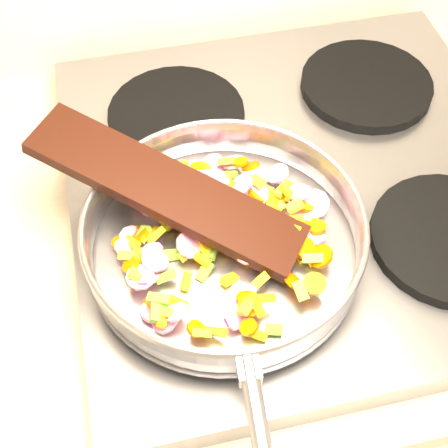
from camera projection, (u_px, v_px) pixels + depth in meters
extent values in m
cube|color=#939399|center=(300.00, 186.00, 0.83)|extent=(0.60, 0.60, 0.04)
cylinder|color=black|center=(221.00, 283.00, 0.70)|extent=(0.19, 0.19, 0.02)
cylinder|color=black|center=(176.00, 115.00, 0.87)|extent=(0.19, 0.19, 0.02)
cylinder|color=black|center=(366.00, 85.00, 0.90)|extent=(0.19, 0.19, 0.02)
cylinder|color=#9E9EA5|center=(224.00, 249.00, 0.72)|extent=(0.31, 0.31, 0.01)
torus|color=#9E9EA5|center=(224.00, 234.00, 0.70)|extent=(0.36, 0.36, 0.05)
torus|color=#9E9EA5|center=(224.00, 222.00, 0.68)|extent=(0.32, 0.32, 0.01)
cube|color=#9E9EA5|center=(248.00, 368.00, 0.59)|extent=(0.02, 0.03, 0.02)
cube|color=yellow|center=(244.00, 252.00, 0.70)|extent=(0.02, 0.03, 0.01)
cylinder|color=#D95800|center=(240.00, 162.00, 0.77)|extent=(0.02, 0.02, 0.01)
cylinder|color=#E01563|center=(140.00, 277.00, 0.67)|extent=(0.04, 0.04, 0.01)
cylinder|color=#D95800|center=(315.00, 284.00, 0.66)|extent=(0.03, 0.03, 0.01)
cube|color=yellow|center=(305.00, 255.00, 0.70)|extent=(0.02, 0.02, 0.01)
cube|color=yellow|center=(292.00, 228.00, 0.70)|extent=(0.02, 0.02, 0.01)
cube|color=#699D28|center=(158.00, 299.00, 0.65)|extent=(0.03, 0.02, 0.01)
cylinder|color=#E01563|center=(300.00, 196.00, 0.75)|extent=(0.05, 0.05, 0.01)
cylinder|color=#E01563|center=(311.00, 237.00, 0.72)|extent=(0.05, 0.04, 0.03)
cylinder|color=#E01563|center=(222.00, 239.00, 0.70)|extent=(0.04, 0.03, 0.03)
cube|color=#699D28|center=(205.00, 271.00, 0.69)|extent=(0.03, 0.02, 0.02)
cube|color=yellow|center=(316.00, 259.00, 0.70)|extent=(0.02, 0.01, 0.01)
cube|color=yellow|center=(183.00, 196.00, 0.73)|extent=(0.02, 0.02, 0.01)
cube|color=#699D28|center=(226.00, 161.00, 0.76)|extent=(0.02, 0.02, 0.01)
cylinder|color=#D95800|center=(304.00, 204.00, 0.74)|extent=(0.03, 0.03, 0.02)
cylinder|color=#D95800|center=(321.00, 256.00, 0.69)|extent=(0.03, 0.03, 0.02)
cylinder|color=#D95800|center=(198.00, 199.00, 0.73)|extent=(0.04, 0.04, 0.01)
cube|color=#699D28|center=(295.00, 206.00, 0.72)|extent=(0.02, 0.02, 0.02)
cube|color=yellow|center=(314.00, 253.00, 0.71)|extent=(0.02, 0.02, 0.02)
cylinder|color=#E01563|center=(151.00, 203.00, 0.73)|extent=(0.04, 0.04, 0.02)
cylinder|color=#E01563|center=(300.00, 193.00, 0.73)|extent=(0.03, 0.03, 0.02)
cylinder|color=#E01563|center=(155.00, 261.00, 0.68)|extent=(0.04, 0.04, 0.01)
cylinder|color=#D95800|center=(193.00, 211.00, 0.74)|extent=(0.03, 0.03, 0.02)
cylinder|color=#E01563|center=(159.00, 193.00, 0.76)|extent=(0.04, 0.04, 0.01)
cylinder|color=#E01563|center=(152.00, 235.00, 0.72)|extent=(0.03, 0.03, 0.02)
cube|color=yellow|center=(257.00, 305.00, 0.65)|extent=(0.02, 0.03, 0.02)
cube|color=yellow|center=(223.00, 182.00, 0.77)|extent=(0.02, 0.02, 0.02)
cylinder|color=#D95800|center=(304.00, 248.00, 0.69)|extent=(0.04, 0.04, 0.02)
cube|color=yellow|center=(215.00, 332.00, 0.64)|extent=(0.03, 0.02, 0.02)
cylinder|color=#D95800|center=(140.00, 236.00, 0.71)|extent=(0.03, 0.02, 0.02)
cube|color=yellow|center=(186.00, 217.00, 0.71)|extent=(0.02, 0.01, 0.01)
cube|color=yellow|center=(198.00, 193.00, 0.76)|extent=(0.02, 0.02, 0.01)
cube|color=#699D28|center=(171.00, 202.00, 0.74)|extent=(0.02, 0.02, 0.01)
cube|color=#699D28|center=(189.00, 193.00, 0.74)|extent=(0.02, 0.02, 0.02)
cube|color=yellow|center=(142.00, 200.00, 0.75)|extent=(0.02, 0.02, 0.01)
cylinder|color=#D95800|center=(247.00, 298.00, 0.66)|extent=(0.03, 0.03, 0.02)
cube|color=yellow|center=(261.00, 280.00, 0.67)|extent=(0.02, 0.02, 0.02)
cylinder|color=#E01563|center=(189.00, 190.00, 0.76)|extent=(0.04, 0.04, 0.03)
cylinder|color=#E01563|center=(315.00, 204.00, 0.74)|extent=(0.05, 0.04, 0.03)
cube|color=yellow|center=(178.00, 302.00, 0.66)|extent=(0.02, 0.02, 0.02)
cylinder|color=#E01563|center=(218.00, 226.00, 0.72)|extent=(0.04, 0.04, 0.03)
cylinder|color=#E01563|center=(204.00, 170.00, 0.76)|extent=(0.04, 0.03, 0.03)
cube|color=yellow|center=(293.00, 199.00, 0.75)|extent=(0.02, 0.02, 0.02)
cube|color=#699D28|center=(136.00, 272.00, 0.67)|extent=(0.02, 0.03, 0.02)
cube|color=#699D28|center=(155.00, 312.00, 0.64)|extent=(0.02, 0.03, 0.01)
cylinder|color=#D95800|center=(250.00, 166.00, 0.77)|extent=(0.03, 0.03, 0.02)
cylinder|color=#D95800|center=(250.00, 305.00, 0.65)|extent=(0.03, 0.03, 0.02)
cube|color=yellow|center=(204.00, 246.00, 0.70)|extent=(0.02, 0.02, 0.01)
cube|color=yellow|center=(254.00, 224.00, 0.71)|extent=(0.02, 0.03, 0.01)
cube|color=#699D28|center=(313.00, 258.00, 0.69)|extent=(0.03, 0.02, 0.01)
cube|color=yellow|center=(256.00, 334.00, 0.64)|extent=(0.02, 0.02, 0.02)
cube|color=#699D28|center=(189.00, 186.00, 0.76)|extent=(0.01, 0.03, 0.02)
cylinder|color=#D95800|center=(258.00, 195.00, 0.75)|extent=(0.03, 0.04, 0.03)
cube|color=#699D28|center=(301.00, 291.00, 0.66)|extent=(0.02, 0.02, 0.01)
cube|color=#699D28|center=(282.00, 245.00, 0.70)|extent=(0.03, 0.01, 0.02)
cylinder|color=#D95800|center=(197.00, 169.00, 0.76)|extent=(0.03, 0.03, 0.01)
cylinder|color=#D95800|center=(244.00, 204.00, 0.74)|extent=(0.03, 0.03, 0.01)
cube|color=#699D28|center=(246.00, 307.00, 0.65)|extent=(0.02, 0.02, 0.01)
cylinder|color=#E01563|center=(137.00, 196.00, 0.74)|extent=(0.02, 0.02, 0.01)
cube|color=yellow|center=(259.00, 216.00, 0.72)|extent=(0.02, 0.02, 0.01)
cylinder|color=#E01563|center=(216.00, 166.00, 0.78)|extent=(0.04, 0.04, 0.02)
cylinder|color=#E01563|center=(241.00, 185.00, 0.75)|extent=(0.04, 0.04, 0.03)
cylinder|color=#D95800|center=(294.00, 282.00, 0.67)|extent=(0.03, 0.03, 0.03)
cube|color=#699D28|center=(265.00, 189.00, 0.76)|extent=(0.02, 0.03, 0.01)
cube|color=yellow|center=(278.00, 209.00, 0.74)|extent=(0.02, 0.02, 0.02)
cylinder|color=#E01563|center=(194.00, 174.00, 0.77)|extent=(0.03, 0.03, 0.02)
cube|color=yellow|center=(229.00, 189.00, 0.76)|extent=(0.02, 0.02, 0.02)
cylinder|color=#E01563|center=(247.00, 248.00, 0.69)|extent=(0.03, 0.04, 0.03)
cube|color=#699D28|center=(257.00, 182.00, 0.75)|extent=(0.02, 0.03, 0.02)
cylinder|color=#D95800|center=(249.00, 327.00, 0.64)|extent=(0.03, 0.03, 0.02)
cube|color=yellow|center=(157.00, 235.00, 0.70)|extent=(0.02, 0.02, 0.02)
cube|color=#699D28|center=(281.00, 191.00, 0.75)|extent=(0.02, 0.02, 0.01)
cylinder|color=#D95800|center=(168.00, 210.00, 0.74)|extent=(0.03, 0.03, 0.02)
cube|color=yellow|center=(222.00, 237.00, 0.70)|extent=(0.01, 0.03, 0.01)
cylinder|color=#D95800|center=(196.00, 329.00, 0.64)|extent=(0.02, 0.03, 0.01)
cylinder|color=#E01563|center=(308.00, 212.00, 0.74)|extent=(0.04, 0.04, 0.01)
cylinder|color=#D95800|center=(203.00, 258.00, 0.70)|extent=(0.02, 0.02, 0.02)
cylinder|color=#D95800|center=(216.00, 239.00, 0.71)|extent=(0.03, 0.03, 0.01)
cube|color=yellow|center=(186.00, 282.00, 0.68)|extent=(0.02, 0.02, 0.02)
cube|color=yellow|center=(295.00, 220.00, 0.71)|extent=(0.02, 0.02, 0.01)
cube|color=yellow|center=(240.00, 206.00, 0.75)|extent=(0.02, 0.02, 0.01)
cylinder|color=#E01563|center=(298.00, 242.00, 0.70)|extent=(0.04, 0.03, 0.03)
cube|color=yellow|center=(180.00, 169.00, 0.77)|extent=(0.02, 0.02, 0.01)
cube|color=yellow|center=(202.00, 333.00, 0.63)|extent=(0.02, 0.02, 0.01)
cube|color=yellow|center=(176.00, 180.00, 0.75)|extent=(0.03, 0.02, 0.02)
cylinder|color=#E01563|center=(152.00, 251.00, 0.69)|extent=(0.03, 0.03, 0.01)
cube|color=yellow|center=(163.00, 318.00, 0.64)|extent=(0.02, 0.02, 0.01)
cylinder|color=#E01563|center=(247.00, 252.00, 0.69)|extent=(0.04, 0.03, 0.02)
cube|color=#699D28|center=(274.00, 329.00, 0.65)|extent=(0.02, 0.02, 0.01)
cube|color=yellow|center=(264.00, 248.00, 0.70)|extent=(0.02, 0.02, 0.02)
cube|color=#699D28|center=(310.00, 252.00, 0.70)|extent=(0.02, 0.02, 0.02)
cube|color=#699D28|center=(143.00, 235.00, 0.71)|extent=(0.02, 0.03, 0.01)
cylinder|color=#E01563|center=(176.00, 312.00, 0.64)|extent=(0.03, 0.03, 0.03)
cylinder|color=#D95800|center=(122.00, 242.00, 0.71)|extent=(0.03, 0.03, 0.01)
cube|color=yellow|center=(186.00, 254.00, 0.70)|extent=(0.02, 0.02, 0.01)
cube|color=#699D28|center=(127.00, 255.00, 0.68)|extent=(0.02, 0.02, 0.01)
cube|color=yellow|center=(235.00, 208.00, 0.73)|extent=(0.02, 0.02, 0.01)
cylinder|color=#E01563|center=(256.00, 195.00, 0.75)|extent=(0.04, 0.04, 0.02)
cube|color=#699D28|center=(137.00, 202.00, 0.73)|extent=(0.02, 0.02, 0.01)
cube|color=yellow|center=(138.00, 258.00, 0.69)|extent=(0.02, 0.02, 0.01)
cube|color=#699D28|center=(199.00, 237.00, 0.71)|extent=(0.02, 0.02, 0.02)
cube|color=yellow|center=(153.00, 234.00, 0.71)|extent=(0.02, 0.03, 0.02)
cylinder|color=#E01563|center=(126.00, 248.00, 0.70)|extent=(0.04, 0.04, 0.01)
cylinder|color=#E01563|center=(134.00, 239.00, 0.72)|extent=(0.04, 0.05, 0.02)
cylinder|color=#E01563|center=(154.00, 313.00, 0.66)|extent=(0.04, 0.04, 0.02)
cylinder|color=#E01563|center=(218.00, 180.00, 0.75)|extent=(0.03, 0.03, 0.02)
cube|color=#699D28|center=(164.00, 311.00, 0.64)|extent=(0.02, 0.02, 0.02)
cube|color=yellow|center=(229.00, 280.00, 0.69)|extent=(0.02, 0.02, 0.02)
cube|color=#699D28|center=(228.00, 175.00, 0.77)|extent=(0.03, 0.02, 0.01)
cylinder|color=#E01563|center=(247.00, 255.00, 0.68)|extent=(0.03, 0.03, 0.01)
cylinder|color=#D95800|center=(314.00, 226.00, 0.72)|extent=(0.03, 0.03, 0.01)
cylinder|color=#E01563|center=(220.00, 176.00, 0.76)|extent=(0.03, 0.03, 0.02)
cylinder|color=#E01563|center=(280.00, 254.00, 0.71)|extent=(0.05, 0.05, 0.03)
cube|color=yellow|center=(164.00, 222.00, 0.72)|extent=(0.02, 0.02, 0.02)
cylinder|color=#E01563|center=(305.00, 237.00, 0.70)|extent=(0.03, 0.03, 0.02)
cylinder|color=#E01563|center=(238.00, 309.00, 0.67)|extent=(0.05, 0.05, 0.02)
cube|color=#699D28|center=(186.00, 225.00, 0.72)|extent=(0.02, 0.02, 0.01)
cylinder|color=#D95800|center=(150.00, 306.00, 0.67)|extent=(0.02, 0.02, 0.01)
cylinder|color=#E01563|center=(188.00, 245.00, 0.69)|extent=(0.04, 0.04, 0.03)
cube|color=yellow|center=(267.00, 210.00, 0.73)|extent=(0.02, 0.02, 0.01)
cylinder|color=#E01563|center=(165.00, 319.00, 0.65)|extent=(0.04, 0.05, 0.03)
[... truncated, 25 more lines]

